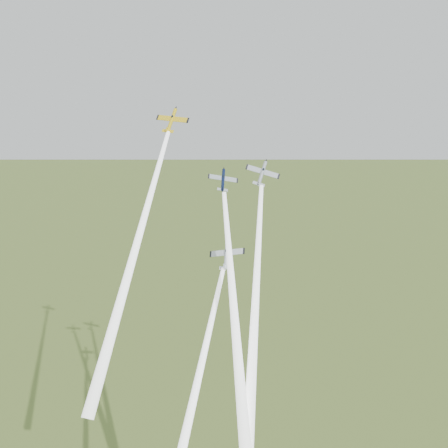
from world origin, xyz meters
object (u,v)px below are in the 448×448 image
plane_silver_right (262,173)px  plane_silver_low (227,255)px  plane_yellow (172,120)px  plane_navy (223,180)px

plane_silver_right → plane_silver_low: plane_silver_right is taller
plane_yellow → plane_navy: bearing=-18.4°
plane_navy → plane_silver_low: size_ratio=0.80×
plane_silver_right → plane_silver_low: (-6.09, -8.80, -17.35)m
plane_yellow → plane_navy: 19.99m
plane_silver_low → plane_navy: bearing=122.3°
plane_navy → plane_silver_right: size_ratio=0.86×
plane_yellow → plane_silver_low: 34.45m
plane_yellow → plane_navy: size_ratio=1.20×
plane_yellow → plane_silver_right: bearing=2.6°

